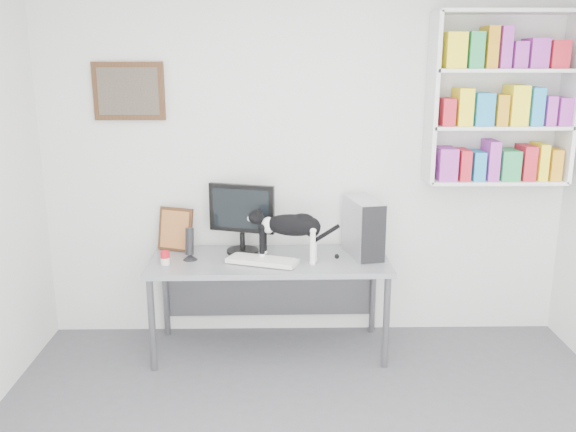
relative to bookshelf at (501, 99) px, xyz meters
The scene contains 11 objects.
room 2.37m from the bookshelf, 127.12° to the right, with size 4.01×4.01×2.70m.
bookshelf is the anchor object (origin of this frame).
wall_art 2.70m from the bookshelf, behind, with size 0.52×0.04×0.42m, color #472E16.
desk 2.25m from the bookshelf, behind, with size 1.73×0.67×0.72m, color slate.
monitor 2.07m from the bookshelf, behind, with size 0.50×0.24×0.53m, color black.
keyboard 2.08m from the bookshelf, 169.43° to the right, with size 0.50×0.19×0.04m, color silver.
pc_tower 1.36m from the bookshelf, behind, with size 0.19×0.42×0.42m, color silver.
speaker 2.48m from the bookshelf, behind, with size 0.11×0.11×0.25m, color black.
leaning_print 2.57m from the bookshelf, behind, with size 0.27×0.11×0.34m, color #472E16.
soup_can 2.66m from the bookshelf, behind, with size 0.07×0.07×0.10m, color red.
cat 1.82m from the bookshelf, 169.37° to the right, with size 0.59×0.16×0.37m, color black, non-canonical shape.
Camera 1 is at (-0.21, -2.58, 2.13)m, focal length 38.00 mm.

